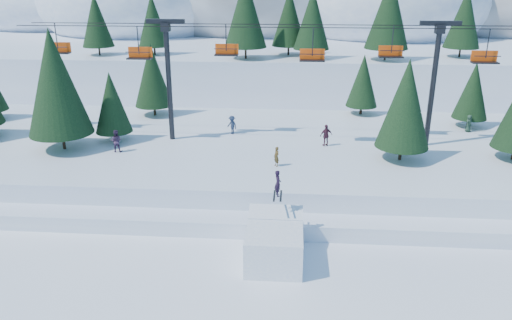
# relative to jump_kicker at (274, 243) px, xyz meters

# --- Properties ---
(ground) EXTENTS (160.00, 160.00, 0.00)m
(ground) POSITION_rel_jump_kicker_xyz_m (-0.71, -2.63, -1.23)
(ground) COLOR white
(ground) RESTS_ON ground
(mid_shelf) EXTENTS (70.00, 22.00, 2.50)m
(mid_shelf) POSITION_rel_jump_kicker_xyz_m (-0.71, 15.37, 0.02)
(mid_shelf) COLOR white
(mid_shelf) RESTS_ON ground
(berm) EXTENTS (70.00, 6.00, 1.10)m
(berm) POSITION_rel_jump_kicker_xyz_m (-0.71, 5.37, -0.68)
(berm) COLOR white
(berm) RESTS_ON ground
(mountain_ridge) EXTENTS (119.00, 60.00, 26.46)m
(mountain_ridge) POSITION_rel_jump_kicker_xyz_m (-5.78, 70.68, 8.41)
(mountain_ridge) COLOR white
(mountain_ridge) RESTS_ON ground
(jump_kicker) EXTENTS (3.32, 4.53, 5.28)m
(jump_kicker) POSITION_rel_jump_kicker_xyz_m (0.00, 0.00, 0.00)
(jump_kicker) COLOR white
(jump_kicker) RESTS_ON ground
(chairlift) EXTENTS (46.00, 3.21, 10.28)m
(chairlift) POSITION_rel_jump_kicker_xyz_m (0.48, 15.42, 8.09)
(chairlift) COLOR black
(chairlift) RESTS_ON mid_shelf
(conifer_stand) EXTENTS (61.06, 17.26, 9.89)m
(conifer_stand) POSITION_rel_jump_kicker_xyz_m (-1.73, 16.21, 5.82)
(conifer_stand) COLOR black
(conifer_stand) RESTS_ON mid_shelf
(distant_skiers) EXTENTS (31.48, 10.97, 1.87)m
(distant_skiers) POSITION_rel_jump_kicker_xyz_m (-1.60, 14.86, 2.14)
(distant_skiers) COLOR #1F2B42
(distant_skiers) RESTS_ON mid_shelf
(banner_near) EXTENTS (2.84, 0.42, 0.90)m
(banner_near) POSITION_rel_jump_kicker_xyz_m (7.74, 2.62, -0.69)
(banner_near) COLOR black
(banner_near) RESTS_ON ground
(banner_far) EXTENTS (2.65, 1.13, 0.90)m
(banner_far) POSITION_rel_jump_kicker_xyz_m (8.61, 3.30, -0.69)
(banner_far) COLOR black
(banner_far) RESTS_ON ground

